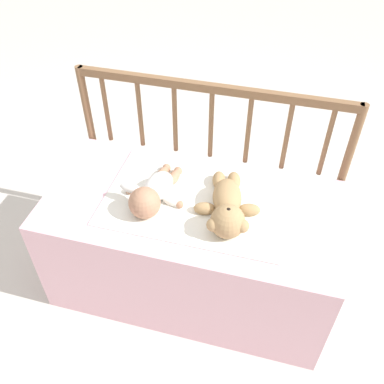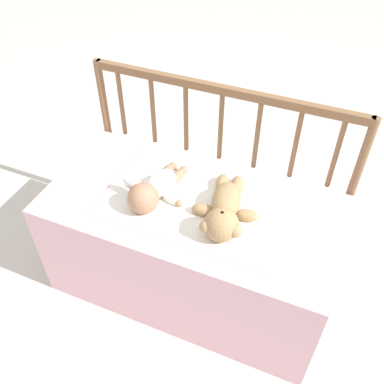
{
  "view_description": "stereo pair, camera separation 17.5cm",
  "coord_description": "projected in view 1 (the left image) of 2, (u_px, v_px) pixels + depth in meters",
  "views": [
    {
      "loc": [
        0.33,
        -1.22,
        1.8
      ],
      "look_at": [
        0.0,
        0.01,
        0.61
      ],
      "focal_mm": 40.0,
      "sensor_mm": 36.0,
      "label": 1
    },
    {
      "loc": [
        0.49,
        -1.17,
        1.8
      ],
      "look_at": [
        0.0,
        0.01,
        0.61
      ],
      "focal_mm": 40.0,
      "sensor_mm": 36.0,
      "label": 2
    }
  ],
  "objects": [
    {
      "name": "crib_mattress",
      "position": [
        192.0,
        246.0,
        1.97
      ],
      "size": [
        1.25,
        0.62,
        0.55
      ],
      "color": "#EDB7C6",
      "rests_on": "ground_plane"
    },
    {
      "name": "ground_plane",
      "position": [
        192.0,
        280.0,
        2.16
      ],
      "size": [
        12.0,
        12.0,
        0.0
      ],
      "primitive_type": "plane",
      "color": "silver"
    },
    {
      "name": "crib_rail",
      "position": [
        211.0,
        139.0,
        1.95
      ],
      "size": [
        1.25,
        0.04,
        0.92
      ],
      "color": "brown",
      "rests_on": "ground_plane"
    },
    {
      "name": "baby",
      "position": [
        153.0,
        193.0,
        1.76
      ],
      "size": [
        0.28,
        0.36,
        0.13
      ],
      "color": "white",
      "rests_on": "crib_mattress"
    },
    {
      "name": "teddy_bear",
      "position": [
        227.0,
        207.0,
        1.69
      ],
      "size": [
        0.27,
        0.4,
        0.14
      ],
      "color": "tan",
      "rests_on": "crib_mattress"
    },
    {
      "name": "blanket",
      "position": [
        196.0,
        200.0,
        1.8
      ],
      "size": [
        0.76,
        0.5,
        0.01
      ],
      "color": "white",
      "rests_on": "crib_mattress"
    }
  ]
}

